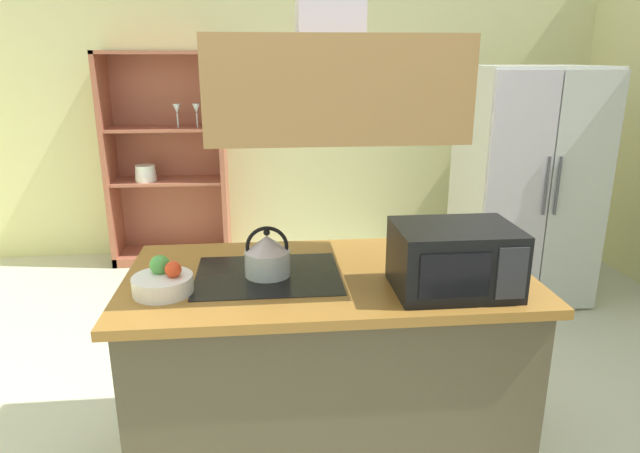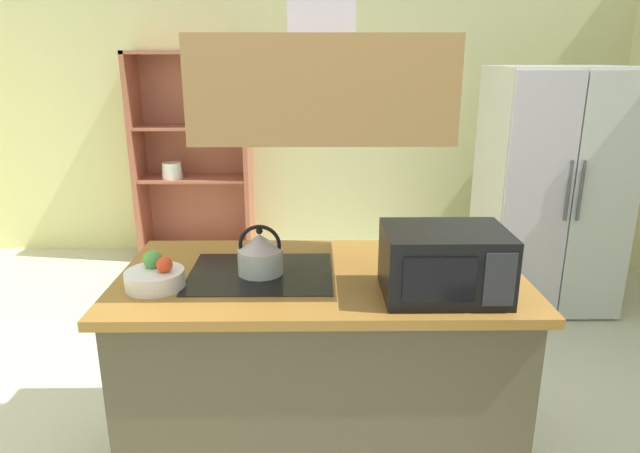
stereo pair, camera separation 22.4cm
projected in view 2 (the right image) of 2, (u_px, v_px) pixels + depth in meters
ground_plane at (284, 453)px, 2.61m from camera, size 7.80×7.80×0.00m
wall_back at (298, 105)px, 5.09m from camera, size 6.00×0.12×2.70m
kitchen_island at (321, 367)px, 2.49m from camera, size 1.70×0.89×0.90m
range_hood at (321, 56)px, 2.10m from camera, size 0.90×0.70×1.21m
refrigerator at (549, 190)px, 4.01m from camera, size 0.90×0.77×1.72m
dish_cabinet at (194, 169)px, 5.03m from camera, size 1.01×0.40×1.82m
kettle at (260, 254)px, 2.33m from camera, size 0.19×0.19×0.21m
cutting_board at (428, 261)px, 2.47m from camera, size 0.36×0.27×0.02m
microwave at (444, 263)px, 2.11m from camera, size 0.46×0.35×0.26m
fruit_bowl at (155, 276)px, 2.21m from camera, size 0.23×0.23×0.14m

